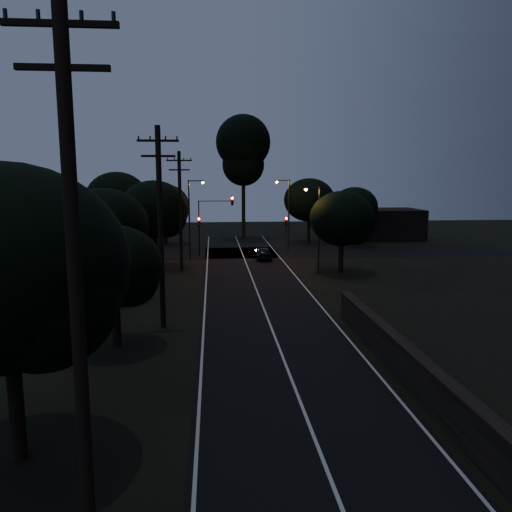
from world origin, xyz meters
TOP-DOWN VIEW (x-y plane):
  - ground at (0.00, 0.00)m, footprint 160.00×160.00m
  - road_surface at (0.00, 31.12)m, footprint 60.00×70.00m
  - utility_pole_near at (-6.00, -2.00)m, footprint 2.20×0.30m
  - utility_pole_mid at (-6.00, 15.00)m, footprint 2.20×0.30m
  - utility_pole_far at (-6.00, 32.00)m, footprint 2.20×0.30m
  - tree_left_a at (-8.75, 1.86)m, footprint 6.93×6.93m
  - tree_left_b at (-7.83, 11.90)m, footprint 4.75×4.75m
  - tree_left_c at (-10.29, 21.88)m, footprint 6.00×6.00m
  - tree_left_d at (-8.28, 33.87)m, footprint 6.31×6.31m
  - tree_far_nw at (-8.79, 49.88)m, footprint 5.86×5.86m
  - tree_far_w at (-13.75, 45.86)m, footprint 6.96×6.96m
  - tree_far_ne at (9.23, 49.87)m, footprint 6.42×6.42m
  - tree_far_e at (14.20, 46.89)m, footprint 5.58×5.58m
  - tree_right_a at (8.20, 29.89)m, footprint 5.60×5.60m
  - tall_pine at (1.00, 55.00)m, footprint 7.23×7.23m
  - building_left at (-20.00, 52.00)m, footprint 10.00×8.00m
  - building_right at (20.00, 53.00)m, footprint 9.00×7.00m
  - signal_left at (-4.60, 39.99)m, footprint 0.28×0.35m
  - signal_right at (4.60, 39.99)m, footprint 0.28×0.35m
  - signal_mast at (-2.91, 39.99)m, footprint 3.70×0.35m
  - streetlight_a at (-5.31, 38.00)m, footprint 1.66×0.26m
  - streetlight_b at (5.31, 44.00)m, footprint 1.66×0.26m
  - streetlight_c at (5.83, 30.00)m, footprint 1.46×0.26m
  - car at (1.92, 37.40)m, footprint 1.52×3.76m

SIDE VIEW (x-z plane):
  - ground at x=0.00m, z-range 0.00..0.00m
  - road_surface at x=0.00m, z-range 0.00..0.03m
  - car at x=1.92m, z-range 0.00..1.28m
  - building_right at x=20.00m, z-range 0.00..4.00m
  - building_left at x=-20.00m, z-range 0.00..4.40m
  - signal_left at x=-4.60m, z-range 0.79..4.89m
  - signal_right at x=4.60m, z-range 0.79..4.89m
  - tree_left_b at x=-7.83m, z-range 0.89..6.93m
  - signal_mast at x=-2.91m, z-range 1.21..7.46m
  - streetlight_c at x=5.83m, z-range 0.60..8.10m
  - tree_far_e at x=14.20m, z-range 1.05..8.13m
  - tree_right_a at x=8.20m, z-range 1.06..8.17m
  - streetlight_a at x=-5.31m, z-range 0.64..8.64m
  - streetlight_b at x=5.31m, z-range 0.64..8.64m
  - tree_far_nw at x=-8.79m, z-range 1.09..8.51m
  - tree_left_c at x=-10.29m, z-range 1.11..8.69m
  - tree_left_d at x=-8.28m, z-range 1.18..9.19m
  - tree_far_ne at x=9.23m, z-range 1.19..9.32m
  - utility_pole_far at x=-6.00m, z-range 0.23..10.73m
  - tree_left_a at x=-8.75m, z-range 1.29..10.05m
  - utility_pole_mid at x=-6.00m, z-range 0.24..11.24m
  - tree_far_w at x=-13.75m, z-range 1.33..10.21m
  - utility_pole_near at x=-6.00m, z-range 0.25..12.25m
  - tall_pine at x=1.00m, z-range 3.64..20.08m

